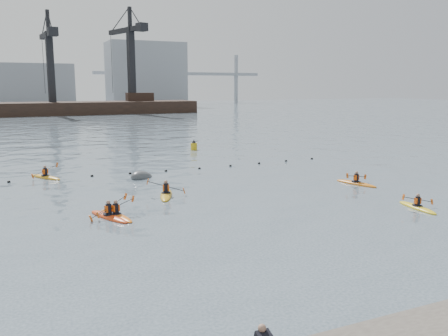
{
  "coord_description": "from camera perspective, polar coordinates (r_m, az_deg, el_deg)",
  "views": [
    {
      "loc": [
        -10.88,
        -15.14,
        7.04
      ],
      "look_at": [
        -0.64,
        7.1,
        2.8
      ],
      "focal_mm": 38.0,
      "sensor_mm": 36.0,
      "label": 1
    }
  ],
  "objects": [
    {
      "name": "float_line",
      "position": [
        39.7,
        -9.17,
        -0.47
      ],
      "size": [
        33.24,
        0.73,
        0.24
      ],
      "color": "black",
      "rests_on": "ground"
    },
    {
      "name": "nav_buoy",
      "position": [
        53.07,
        -3.64,
        2.62
      ],
      "size": [
        0.72,
        0.72,
        1.31
      ],
      "color": "gold",
      "rests_on": "ground"
    },
    {
      "name": "kayaker_2",
      "position": [
        26.61,
        -12.85,
        -5.54
      ],
      "size": [
        2.23,
        3.4,
        1.15
      ],
      "rotation": [
        0.0,
        0.0,
        0.27
      ],
      "color": "orange",
      "rests_on": "ground"
    },
    {
      "name": "barge_pier",
      "position": [
        125.69,
        -19.98,
        6.9
      ],
      "size": [
        72.0,
        19.3,
        29.5
      ],
      "color": "black",
      "rests_on": "ground"
    },
    {
      "name": "kayaker_5",
      "position": [
        39.32,
        -20.68,
        -0.97
      ],
      "size": [
        2.38,
        3.34,
        1.19
      ],
      "rotation": [
        0.0,
        0.0,
        0.54
      ],
      "color": "orange",
      "rests_on": "ground"
    },
    {
      "name": "mooring_buoy",
      "position": [
        37.44,
        -9.86,
        -1.16
      ],
      "size": [
        2.67,
        2.44,
        1.52
      ],
      "primitive_type": "ellipsoid",
      "rotation": [
        0.0,
        0.21,
        0.64
      ],
      "color": "#3D3F42",
      "rests_on": "ground"
    },
    {
      "name": "kayaker_1",
      "position": [
        29.9,
        22.23,
        -4.35
      ],
      "size": [
        2.12,
        3.2,
        1.04
      ],
      "rotation": [
        0.0,
        0.0,
        -0.14
      ],
      "color": "gold",
      "rests_on": "ground"
    },
    {
      "name": "kayaker_0",
      "position": [
        26.54,
        -13.68,
        -5.61
      ],
      "size": [
        2.26,
        3.44,
        1.3
      ],
      "rotation": [
        0.0,
        0.0,
        0.37
      ],
      "color": "red",
      "rests_on": "ground"
    },
    {
      "name": "kayaker_4",
      "position": [
        35.75,
        15.61,
        -1.72
      ],
      "size": [
        2.27,
        3.49,
        1.1
      ],
      "rotation": [
        0.0,
        0.0,
        3.39
      ],
      "color": "orange",
      "rests_on": "ground"
    },
    {
      "name": "ground",
      "position": [
        19.93,
        10.46,
        -11.04
      ],
      "size": [
        400.0,
        400.0,
        0.0
      ],
      "primitive_type": "plane",
      "color": "#3A4955",
      "rests_on": "ground"
    },
    {
      "name": "skyline",
      "position": [
        165.95,
        -20.51,
        9.98
      ],
      "size": [
        141.0,
        28.0,
        22.0
      ],
      "color": "gray",
      "rests_on": "ground"
    },
    {
      "name": "kayaker_3",
      "position": [
        31.08,
        -6.98,
        -3.13
      ],
      "size": [
        2.4,
        3.69,
        1.29
      ],
      "rotation": [
        0.0,
        0.0,
        -0.36
      ],
      "color": "#C59217",
      "rests_on": "ground"
    }
  ]
}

